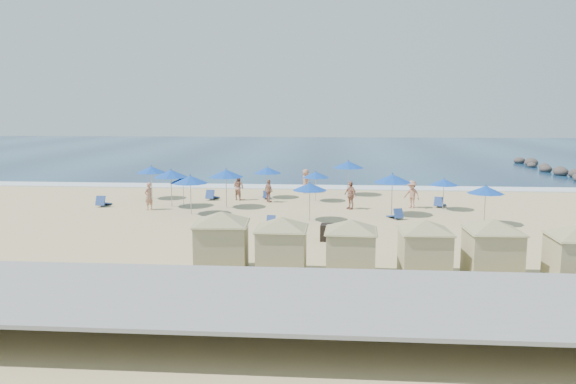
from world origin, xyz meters
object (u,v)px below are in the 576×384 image
object	(u,v)px
cabana_2	(351,241)
umbrella_11	(486,190)
umbrella_2	(183,180)
umbrella_8	(392,178)
umbrella_7	(316,175)
umbrella_6	(310,187)
rock_jetty	(566,173)
beachgoer_4	(306,181)
beachgoer_5	(269,191)
cabana_1	(282,239)
umbrella_1	(171,174)
umbrella_5	(226,173)
umbrella_4	(267,170)
umbrella_0	(151,170)
beachgoer_2	(350,195)
umbrella_3	(190,180)
trash_bin	(329,232)
umbrella_9	(348,165)
beachgoer_0	(149,196)
cabana_0	(222,234)
umbrella_10	(444,182)
cabana_3	(425,241)
beachgoer_1	(238,187)
cabana_4	(493,241)
beachgoer_3	(412,194)

from	to	relation	value
cabana_2	umbrella_11	size ratio (longest dim) A/B	1.74
umbrella_2	umbrella_8	size ratio (longest dim) A/B	0.77
umbrella_7	umbrella_6	bearing A→B (deg)	-91.30
rock_jetty	beachgoer_4	size ratio (longest dim) A/B	14.26
rock_jetty	beachgoer_5	size ratio (longest dim) A/B	16.38
cabana_1	umbrella_1	distance (m)	17.27
umbrella_1	umbrella_7	size ratio (longest dim) A/B	1.19
cabana_2	umbrella_1	size ratio (longest dim) A/B	1.56
umbrella_5	umbrella_4	bearing A→B (deg)	62.11
umbrella_0	beachgoer_2	size ratio (longest dim) A/B	1.34
umbrella_3	umbrella_5	world-z (taller)	umbrella_5
trash_bin	beachgoer_5	xyz separation A→B (m)	(-4.32, 11.22, 0.40)
umbrella_9	beachgoer_0	world-z (taller)	umbrella_9
cabana_0	umbrella_9	distance (m)	21.53
cabana_0	trash_bin	bearing A→B (deg)	53.51
cabana_1	umbrella_8	xyz separation A→B (m)	(5.69, 13.00, 0.82)
umbrella_4	umbrella_10	size ratio (longest dim) A/B	1.12
umbrella_9	beachgoer_2	distance (m)	6.15
umbrella_5	umbrella_10	size ratio (longest dim) A/B	1.25
umbrella_8	umbrella_9	bearing A→B (deg)	107.36
cabana_3	beachgoer_1	bearing A→B (deg)	120.11
cabana_3	umbrella_6	distance (m)	11.96
umbrella_3	umbrella_7	size ratio (longest dim) A/B	1.15
trash_bin	umbrella_2	distance (m)	13.61
rock_jetty	umbrella_6	xyz separation A→B (m)	(-23.88, -23.09, 1.66)
cabana_1	umbrella_11	bearing A→B (deg)	44.60
umbrella_11	umbrella_2	bearing A→B (deg)	165.84
umbrella_8	beachgoer_5	size ratio (longest dim) A/B	1.64
trash_bin	cabana_4	bearing A→B (deg)	-38.51
cabana_0	umbrella_3	size ratio (longest dim) A/B	1.73
umbrella_3	umbrella_10	distance (m)	16.29
umbrella_0	beachgoer_2	world-z (taller)	umbrella_0
umbrella_5	umbrella_6	size ratio (longest dim) A/B	1.14
trash_bin	cabana_2	distance (m)	6.26
trash_bin	umbrella_6	size ratio (longest dim) A/B	0.35
umbrella_2	beachgoer_4	size ratio (longest dim) A/B	1.09
umbrella_2	rock_jetty	bearing A→B (deg)	30.03
umbrella_6	umbrella_8	bearing A→B (deg)	21.66
beachgoer_2	beachgoer_3	xyz separation A→B (m)	(4.08, 0.71, -0.01)
beachgoer_3	umbrella_6	bearing A→B (deg)	-102.99
trash_bin	umbrella_10	xyz separation A→B (m)	(7.39, 9.09, 1.43)
umbrella_1	umbrella_11	world-z (taller)	umbrella_1
umbrella_1	cabana_3	bearing A→B (deg)	-45.65
cabana_0	umbrella_5	world-z (taller)	cabana_0
umbrella_6	beachgoer_3	bearing A→B (deg)	35.26
umbrella_10	beachgoer_1	xyz separation A→B (m)	(-14.00, 2.94, -0.92)
umbrella_6	beachgoer_3	distance (m)	8.17
umbrella_2	umbrella_11	distance (m)	19.32
cabana_3	beachgoer_1	world-z (taller)	cabana_3
cabana_1	umbrella_5	world-z (taller)	umbrella_5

